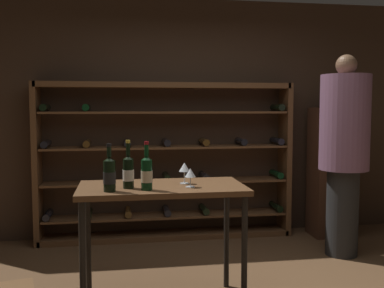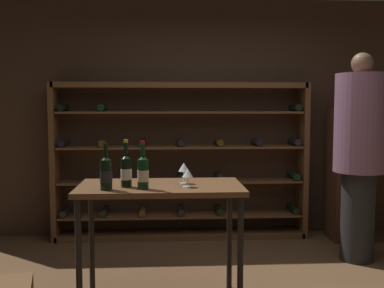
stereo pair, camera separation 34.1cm
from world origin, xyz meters
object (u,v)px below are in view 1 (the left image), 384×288
Objects in this scene: person_bystander_red_print at (344,146)px; wine_glass_stemmed_left at (184,168)px; wine_bottle_amber_reserve at (128,171)px; wine_bottle_green_slim at (109,174)px; wine_rack at (166,163)px; wine_bottle_red_label at (147,173)px; wine_glass_stemmed_right at (190,174)px; tasting_table at (162,199)px; display_cabinet at (331,172)px.

person_bystander_red_print is 12.52× the size of wine_glass_stemmed_left.
wine_bottle_green_slim is at bearing -140.78° from wine_bottle_amber_reserve.
wine_bottle_amber_reserve is at bearing 2.91° from person_bystander_red_print.
wine_bottle_amber_reserve is (-0.45, -1.82, 0.17)m from wine_rack.
wine_bottle_red_label is 0.15m from wine_bottle_amber_reserve.
wine_rack is 17.89× the size of wine_glass_stemmed_left.
wine_bottle_red_label is 1.04× the size of wine_bottle_green_slim.
wine_glass_stemmed_right is at bearing -3.91° from wine_bottle_amber_reserve.
tasting_table is at bearing 26.09° from wine_bottle_green_slim.
wine_rack reaches higher than wine_bottle_amber_reserve.
wine_rack is 2.35× the size of tasting_table.
wine_rack is 1.91m from person_bystander_red_print.
person_bystander_red_print is at bearing 29.99° from wine_glass_stemmed_right.
person_bystander_red_print is at bearing 24.96° from wine_bottle_green_slim.
wine_rack reaches higher than tasting_table.
wine_glass_stemmed_left is at bearing 4.60° from person_bystander_red_print.
wine_rack is at bearing 80.21° from wine_bottle_red_label.
wine_rack is at bearing 83.14° from tasting_table.
tasting_table is at bearing 3.69° from person_bystander_red_print.
tasting_table is at bearing 151.33° from wine_glass_stemmed_right.
wine_bottle_amber_reserve is at bearing -163.43° from wine_glass_stemmed_left.
display_cabinet is at bearing 35.07° from wine_bottle_green_slim.
wine_rack is 20.99× the size of wine_glass_stemmed_right.
wine_bottle_green_slim is (-0.26, -0.02, -0.00)m from wine_bottle_red_label.
wine_bottle_red_label is at bearing 6.26° from person_bystander_red_print.
wine_glass_stemmed_right is at bearing -90.39° from wine_rack.
wine_rack is at bearing 88.87° from wine_glass_stemmed_left.
wine_glass_stemmed_right is at bearing -82.34° from wine_glass_stemmed_left.
wine_glass_stemmed_left is (-1.93, -1.51, 0.29)m from display_cabinet.
tasting_table is 0.82× the size of display_cabinet.
wine_glass_stemmed_left is at bearing -91.13° from wine_rack.
person_bystander_red_print is 1.91m from wine_glass_stemmed_left.
display_cabinet is (2.10, 1.56, -0.07)m from tasting_table.
wine_bottle_red_label is 0.99× the size of wine_bottle_amber_reserve.
wine_bottle_green_slim is 0.17m from wine_bottle_amber_reserve.
display_cabinet reaches higher than wine_glass_stemmed_right.
wine_bottle_red_label reaches higher than wine_bottle_green_slim.
wine_bottle_red_label reaches higher than tasting_table.
wine_bottle_red_label reaches higher than wine_glass_stemmed_left.
wine_rack is 8.70× the size of wine_bottle_green_slim.
wine_bottle_green_slim is (-2.27, -1.06, -0.07)m from person_bystander_red_print.
wine_rack is 1.43× the size of person_bystander_red_print.
wine_glass_stemmed_left is at bearing 97.66° from wine_glass_stemmed_right.
wine_bottle_amber_reserve reaches higher than wine_glass_stemmed_left.
wine_bottle_green_slim is 2.06× the size of wine_glass_stemmed_left.
wine_bottle_red_label is (-2.22, -1.72, 0.29)m from display_cabinet.
wine_bottle_red_label is at bearing -169.30° from wine_glass_stemmed_right.
tasting_table is 0.30m from wine_glass_stemmed_right.
wine_rack is 8.41× the size of wine_bottle_red_label.
wine_glass_stemmed_left is at bearing 36.04° from wine_bottle_red_label.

